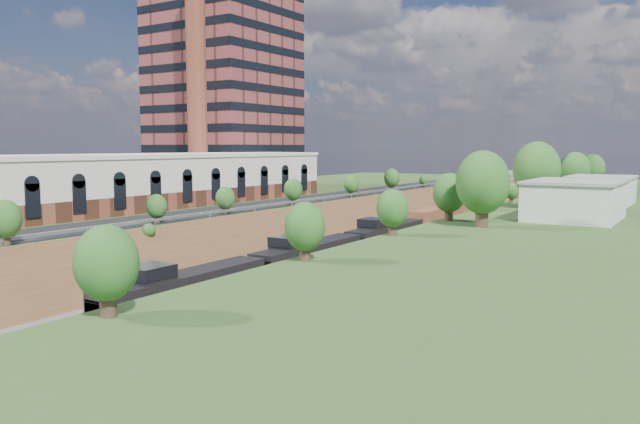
% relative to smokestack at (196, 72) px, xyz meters
% --- Properties ---
extents(platform_left, '(44.00, 180.00, 5.00)m').
position_rel_smokestack_xyz_m(platform_left, '(3.00, 4.00, -22.50)').
color(platform_left, '#385322').
rests_on(platform_left, ground).
extents(embankment_left, '(10.00, 180.00, 10.00)m').
position_rel_smokestack_xyz_m(embankment_left, '(25.00, 4.00, -25.00)').
color(embankment_left, brown).
rests_on(embankment_left, ground).
extents(embankment_right, '(10.00, 180.00, 10.00)m').
position_rel_smokestack_xyz_m(embankment_right, '(47.00, 4.00, -25.00)').
color(embankment_right, brown).
rests_on(embankment_right, ground).
extents(rail_left_track, '(1.58, 180.00, 0.18)m').
position_rel_smokestack_xyz_m(rail_left_track, '(33.40, 4.00, -24.91)').
color(rail_left_track, gray).
rests_on(rail_left_track, ground).
extents(rail_right_track, '(1.58, 180.00, 0.18)m').
position_rel_smokestack_xyz_m(rail_right_track, '(38.60, 4.00, -24.91)').
color(rail_right_track, gray).
rests_on(rail_right_track, ground).
extents(road, '(8.00, 180.00, 0.10)m').
position_rel_smokestack_xyz_m(road, '(20.50, 4.00, -19.95)').
color(road, black).
rests_on(road, platform_left).
extents(guardrail, '(0.10, 171.00, 0.70)m').
position_rel_smokestack_xyz_m(guardrail, '(24.60, 3.80, -19.45)').
color(guardrail, '#99999E').
rests_on(guardrail, platform_left).
extents(commercial_building, '(14.30, 62.30, 7.00)m').
position_rel_smokestack_xyz_m(commercial_building, '(8.00, -18.00, -16.49)').
color(commercial_building, brown).
rests_on(commercial_building, platform_left).
extents(highrise_tower, '(22.00, 22.00, 53.90)m').
position_rel_smokestack_xyz_m(highrise_tower, '(-8.00, 16.00, 7.88)').
color(highrise_tower, brown).
rests_on(highrise_tower, platform_left).
extents(smokestack, '(3.20, 3.20, 40.00)m').
position_rel_smokestack_xyz_m(smokestack, '(0.00, 0.00, 0.00)').
color(smokestack, brown).
rests_on(smokestack, platform_left).
extents(overpass, '(24.50, 8.30, 7.40)m').
position_rel_smokestack_xyz_m(overpass, '(36.00, 66.00, -20.08)').
color(overpass, gray).
rests_on(overpass, ground).
extents(white_building_near, '(9.00, 12.00, 4.00)m').
position_rel_smokestack_xyz_m(white_building_near, '(59.50, -4.00, -18.00)').
color(white_building_near, silver).
rests_on(white_building_near, platform_right).
extents(white_building_far, '(8.00, 10.00, 3.60)m').
position_rel_smokestack_xyz_m(white_building_far, '(59.00, 18.00, -18.20)').
color(white_building_far, silver).
rests_on(white_building_far, platform_right).
extents(tree_right_large, '(5.25, 5.25, 7.61)m').
position_rel_smokestack_xyz_m(tree_right_large, '(53.00, -16.00, -15.62)').
color(tree_right_large, '#473323').
rests_on(tree_right_large, platform_right).
extents(tree_left_crest, '(2.45, 2.45, 3.55)m').
position_rel_smokestack_xyz_m(tree_left_crest, '(24.20, -36.00, -17.96)').
color(tree_left_crest, '#473323').
rests_on(tree_left_crest, platform_left).
extents(freight_train, '(2.71, 153.45, 4.55)m').
position_rel_smokestack_xyz_m(freight_train, '(38.60, 29.31, -22.59)').
color(freight_train, black).
rests_on(freight_train, ground).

